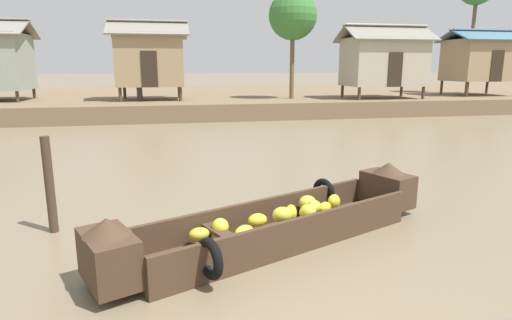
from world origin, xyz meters
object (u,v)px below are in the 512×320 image
banana_boat (279,222)px  mooring_post (49,185)px  stilt_house_right (481,59)px  stilt_house_mid_right (383,61)px  stilt_house_mid_left (150,59)px  palm_tree_near (293,16)px  vendor_person (139,83)px

banana_boat → mooring_post: bearing=162.2°
banana_boat → stilt_house_right: bearing=45.7°
stilt_house_mid_right → banana_boat: bearing=-121.7°
stilt_house_mid_left → palm_tree_near: palm_tree_near is taller
stilt_house_mid_left → stilt_house_mid_right: (12.76, -1.37, -0.09)m
stilt_house_mid_right → vendor_person: size_ratio=2.94×
stilt_house_mid_left → stilt_house_mid_right: stilt_house_mid_left is taller
banana_boat → stilt_house_mid_right: size_ratio=1.12×
stilt_house_mid_left → stilt_house_mid_right: 12.83m
stilt_house_mid_right → mooring_post: 20.94m
stilt_house_mid_left → mooring_post: stilt_house_mid_left is taller
stilt_house_mid_left → mooring_post: size_ratio=2.65×
stilt_house_mid_left → stilt_house_mid_right: bearing=-6.1°
stilt_house_right → mooring_post: bearing=-141.3°
stilt_house_mid_right → stilt_house_right: 7.17m
stilt_house_mid_left → vendor_person: (-0.57, -0.91, -1.23)m
banana_boat → palm_tree_near: bearing=73.3°
banana_boat → stilt_house_mid_left: size_ratio=1.32×
palm_tree_near → mooring_post: size_ratio=3.68×
banana_boat → stilt_house_right: (17.41, 17.85, 2.71)m
stilt_house_right → banana_boat: bearing=-134.3°
stilt_house_right → vendor_person: bearing=-178.1°
stilt_house_mid_right → stilt_house_right: stilt_house_mid_right is taller
stilt_house_mid_left → stilt_house_right: 19.84m
stilt_house_mid_right → vendor_person: stilt_house_mid_right is taller
banana_boat → palm_tree_near: 18.79m
stilt_house_right → palm_tree_near: bearing=-177.7°
vendor_person → mooring_post: (-0.47, -16.07, -0.98)m
banana_boat → stilt_house_mid_left: 18.45m
stilt_house_mid_left → vendor_person: stilt_house_mid_left is taller
banana_boat → vendor_person: size_ratio=3.30×
stilt_house_mid_right → stilt_house_right: bearing=9.0°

